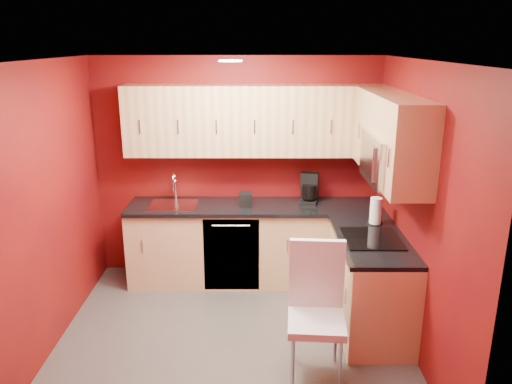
{
  "coord_description": "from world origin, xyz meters",
  "views": [
    {
      "loc": [
        0.22,
        -4.04,
        2.65
      ],
      "look_at": [
        0.22,
        0.55,
        1.25
      ],
      "focal_mm": 35.0,
      "sensor_mm": 36.0,
      "label": 1
    }
  ],
  "objects_px": {
    "microwave": "(391,159)",
    "dining_chair": "(316,315)",
    "sink": "(173,202)",
    "paper_towel": "(376,211)",
    "coffee_maker": "(309,188)",
    "napkin_holder": "(246,199)"
  },
  "relations": [
    {
      "from": "microwave",
      "to": "dining_chair",
      "type": "xyz_separation_m",
      "value": [
        -0.69,
        -0.72,
        -1.1
      ]
    },
    {
      "from": "sink",
      "to": "paper_towel",
      "type": "height_order",
      "value": "sink"
    },
    {
      "from": "coffee_maker",
      "to": "dining_chair",
      "type": "distance_m",
      "value": 1.88
    },
    {
      "from": "napkin_holder",
      "to": "paper_towel",
      "type": "xyz_separation_m",
      "value": [
        1.29,
        -0.56,
        0.06
      ]
    },
    {
      "from": "sink",
      "to": "dining_chair",
      "type": "distance_m",
      "value": 2.26
    },
    {
      "from": "paper_towel",
      "to": "dining_chair",
      "type": "relative_size",
      "value": 0.24
    },
    {
      "from": "paper_towel",
      "to": "sink",
      "type": "bearing_deg",
      "value": 163.85
    },
    {
      "from": "coffee_maker",
      "to": "napkin_holder",
      "type": "bearing_deg",
      "value": -157.79
    },
    {
      "from": "napkin_holder",
      "to": "paper_towel",
      "type": "height_order",
      "value": "paper_towel"
    },
    {
      "from": "coffee_maker",
      "to": "paper_towel",
      "type": "bearing_deg",
      "value": -37.49
    },
    {
      "from": "napkin_holder",
      "to": "paper_towel",
      "type": "bearing_deg",
      "value": -23.42
    },
    {
      "from": "coffee_maker",
      "to": "microwave",
      "type": "bearing_deg",
      "value": -49.57
    },
    {
      "from": "coffee_maker",
      "to": "dining_chair",
      "type": "relative_size",
      "value": 0.29
    },
    {
      "from": "paper_towel",
      "to": "dining_chair",
      "type": "distance_m",
      "value": 1.41
    },
    {
      "from": "paper_towel",
      "to": "napkin_holder",
      "type": "bearing_deg",
      "value": 156.58
    },
    {
      "from": "microwave",
      "to": "paper_towel",
      "type": "height_order",
      "value": "microwave"
    },
    {
      "from": "paper_towel",
      "to": "microwave",
      "type": "bearing_deg",
      "value": -90.01
    },
    {
      "from": "microwave",
      "to": "napkin_holder",
      "type": "xyz_separation_m",
      "value": [
        -1.29,
        0.96,
        -0.68
      ]
    },
    {
      "from": "coffee_maker",
      "to": "sink",
      "type": "bearing_deg",
      "value": -165.04
    },
    {
      "from": "coffee_maker",
      "to": "dining_chair",
      "type": "bearing_deg",
      "value": -81.4
    },
    {
      "from": "sink",
      "to": "napkin_holder",
      "type": "height_order",
      "value": "sink"
    },
    {
      "from": "microwave",
      "to": "dining_chair",
      "type": "bearing_deg",
      "value": -133.78
    }
  ]
}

